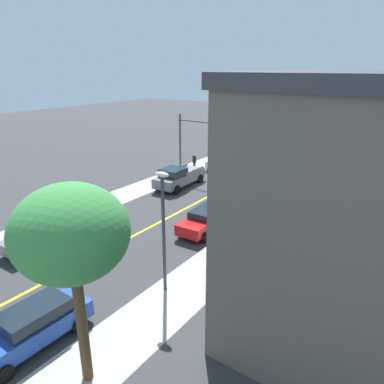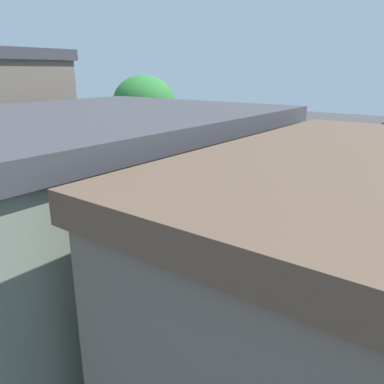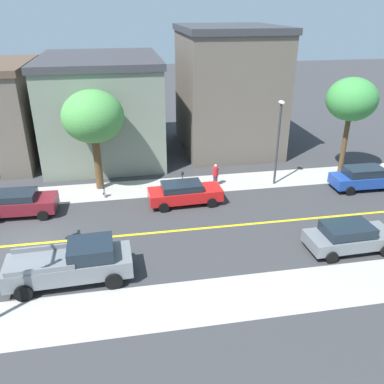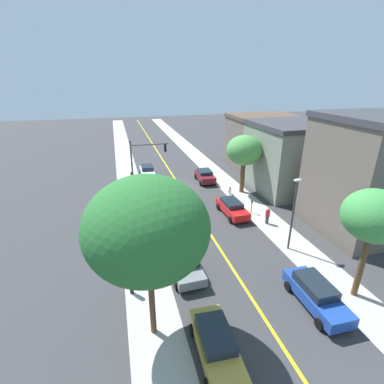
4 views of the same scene
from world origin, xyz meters
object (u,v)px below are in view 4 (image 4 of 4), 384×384
object	(u,v)px
grey_sedan_right_curb	(184,262)
pedestrian_green_shirt	(131,282)
maroon_sedan_left_curb	(205,176)
parking_meter	(252,205)
street_tree_left_near	(147,229)
traffic_light_mast	(143,158)
red_sedan_left_curb	(232,207)
pedestrian_red_shirt	(268,216)
blue_sedan_left_curb	(316,294)
white_sedan_right_curb	(147,171)
pedestrian_black_shirt	(132,177)
street_lamp	(294,206)
street_tree_right_corner	(375,217)
gold_sedan_right_curb	(216,344)
fire_hydrant	(230,191)
street_tree_left_far	(244,151)
grey_pickup_truck	(154,190)

from	to	relation	value
grey_sedan_right_curb	pedestrian_green_shirt	distance (m)	3.95
maroon_sedan_left_curb	parking_meter	bearing A→B (deg)	11.68
street_tree_left_near	traffic_light_mast	world-z (taller)	street_tree_left_near
red_sedan_left_curb	maroon_sedan_left_curb	bearing A→B (deg)	176.01
pedestrian_red_shirt	maroon_sedan_left_curb	bearing A→B (deg)	162.04
blue_sedan_left_curb	street_tree_left_near	bearing A→B (deg)	-92.58
white_sedan_right_curb	pedestrian_black_shirt	xyz separation A→B (m)	(2.20, 2.21, 0.09)
parking_meter	street_lamp	bearing A→B (deg)	90.14
street_tree_right_corner	street_lamp	bearing A→B (deg)	-78.93
blue_sedan_left_curb	pedestrian_green_shirt	world-z (taller)	pedestrian_green_shirt
gold_sedan_right_curb	red_sedan_left_curb	bearing A→B (deg)	157.07
gold_sedan_right_curb	pedestrian_red_shirt	size ratio (longest dim) A/B	2.91
fire_hydrant	red_sedan_left_curb	size ratio (longest dim) A/B	0.17
street_tree_left_far	pedestrian_black_shirt	world-z (taller)	street_tree_left_far
white_sedan_right_curb	blue_sedan_left_curb	bearing A→B (deg)	15.24
street_tree_left_far	blue_sedan_left_curb	size ratio (longest dim) A/B	1.43
fire_hydrant	gold_sedan_right_curb	xyz separation A→B (m)	(8.71, 19.63, 0.38)
pedestrian_green_shirt	pedestrian_red_shirt	bearing A→B (deg)	-169.21
traffic_light_mast	red_sedan_left_curb	bearing A→B (deg)	-50.99
blue_sedan_left_curb	white_sedan_right_curb	bearing A→B (deg)	-164.55
grey_sedan_right_curb	blue_sedan_left_curb	size ratio (longest dim) A/B	0.97
pedestrian_green_shirt	red_sedan_left_curb	bearing A→B (deg)	-154.71
grey_pickup_truck	pedestrian_green_shirt	bearing A→B (deg)	-15.60
street_tree_left_far	street_lamp	distance (m)	12.50
gold_sedan_right_curb	grey_pickup_truck	distance (m)	20.76
grey_sedan_right_curb	red_sedan_left_curb	bearing A→B (deg)	136.70
fire_hydrant	pedestrian_black_shirt	size ratio (longest dim) A/B	0.48
traffic_light_mast	pedestrian_green_shirt	xyz separation A→B (m)	(2.90, 18.29, -3.12)
street_tree_right_corner	grey_pickup_truck	size ratio (longest dim) A/B	1.24
red_sedan_left_curb	white_sedan_right_curb	xyz separation A→B (m)	(6.81, -14.08, 0.02)
street_tree_left_near	parking_meter	xyz separation A→B (m)	(-11.65, -11.96, -5.44)
street_lamp	white_sedan_right_curb	xyz separation A→B (m)	(8.87, -20.97, -2.94)
white_sedan_right_curb	grey_pickup_truck	bearing A→B (deg)	-0.24
red_sedan_left_curb	white_sedan_right_curb	distance (m)	15.64
fire_hydrant	white_sedan_right_curb	world-z (taller)	white_sedan_right_curb
street_tree_left_near	grey_sedan_right_curb	distance (m)	7.72
fire_hydrant	maroon_sedan_left_curb	xyz separation A→B (m)	(1.57, -4.89, 0.40)
street_tree_left_far	pedestrian_red_shirt	world-z (taller)	street_tree_left_far
street_tree_left_near	grey_pickup_truck	distance (m)	19.43
street_tree_right_corner	pedestrian_green_shirt	bearing A→B (deg)	-15.48
parking_meter	pedestrian_red_shirt	xyz separation A→B (m)	(-0.44, 2.44, -0.09)
street_tree_right_corner	fire_hydrant	xyz separation A→B (m)	(1.30, -17.83, -5.16)
street_tree_left_near	traffic_light_mast	xyz separation A→B (m)	(-1.95, -21.60, -2.36)
street_tree_left_near	street_lamp	size ratio (longest dim) A/B	1.49
pedestrian_green_shirt	pedestrian_black_shirt	bearing A→B (deg)	-108.92
street_lamp	grey_sedan_right_curb	bearing A→B (deg)	4.62
street_tree_left_far	red_sedan_left_curb	distance (m)	7.77
street_tree_right_corner	pedestrian_black_shirt	xyz separation A→B (m)	(12.20, -24.51, -4.67)
gold_sedan_right_curb	maroon_sedan_left_curb	xyz separation A→B (m)	(-7.14, -24.52, 0.03)
blue_sedan_left_curb	pedestrian_red_shirt	distance (m)	10.39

